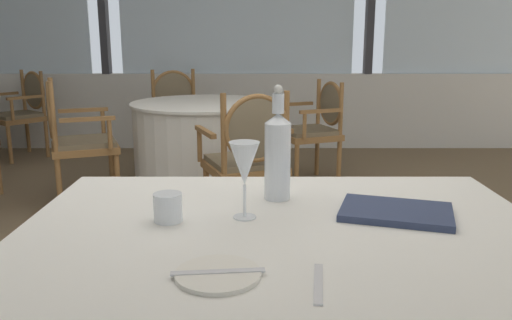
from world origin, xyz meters
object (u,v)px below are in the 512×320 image
dining_chair_0_3 (174,112)px  dining_chair_1_2 (21,107)px  water_tumbler (166,207)px  dining_chair_0_2 (314,123)px  menu_book (394,212)px  dining_chair_0_1 (247,153)px  dining_chair_0_0 (69,133)px  water_bottle (275,154)px  wine_glass (242,165)px  side_plate (216,274)px

dining_chair_0_3 → dining_chair_1_2: (-1.69, 0.43, -0.02)m
water_tumbler → dining_chair_0_2: dining_chair_0_2 is taller
menu_book → dining_chair_0_1: 1.82m
water_tumbler → dining_chair_0_0: size_ratio=0.08×
water_bottle → dining_chair_0_3: size_ratio=0.38×
water_tumbler → dining_chair_0_2: 3.20m
dining_chair_0_1 → water_bottle: bearing=162.7°
water_tumbler → wine_glass: bearing=7.3°
wine_glass → dining_chair_0_2: wine_glass is taller
water_bottle → menu_book: water_bottle is taller
dining_chair_0_0 → water_tumbler: bearing=-86.2°
dining_chair_0_0 → dining_chair_0_2: (1.87, 0.73, -0.05)m
water_tumbler → dining_chair_0_0: 2.63m
dining_chair_0_1 → dining_chair_1_2: (-2.42, 2.31, -0.02)m
dining_chair_0_2 → water_tumbler: bearing=54.9°
wine_glass → menu_book: bearing=2.8°
water_bottle → water_tumbler: bearing=-146.1°
side_plate → water_tumbler: (-0.16, 0.34, 0.03)m
water_bottle → water_tumbler: water_bottle is taller
wine_glass → menu_book: (0.43, 0.02, -0.14)m
water_tumbler → dining_chair_0_3: dining_chair_0_3 is taller
wine_glass → water_bottle: bearing=61.3°
wine_glass → dining_chair_1_2: 4.77m
dining_chair_0_0 → dining_chair_0_3: 1.43m
menu_book → dining_chair_0_2: bearing=104.8°
menu_book → water_bottle: bearing=171.6°
dining_chair_1_2 → dining_chair_0_2: bearing=110.2°
dining_chair_0_3 → water_tumbler: bearing=-13.0°
wine_glass → dining_chair_0_1: (-0.01, 1.77, -0.35)m
water_bottle → menu_book: size_ratio=1.16×
dining_chair_1_2 → side_plate: bearing=67.1°
side_plate → dining_chair_1_2: size_ratio=0.20×
dining_chair_0_0 → dining_chair_1_2: 2.07m
dining_chair_0_0 → wine_glass: bearing=-82.0°
side_plate → wine_glass: bearing=82.5°
dining_chair_0_3 → dining_chair_1_2: dining_chair_0_3 is taller
dining_chair_0_3 → dining_chair_1_2: size_ratio=1.04×
wine_glass → dining_chair_0_3: size_ratio=0.23×
dining_chair_0_0 → dining_chair_0_2: size_ratio=1.08×
menu_book → dining_chair_0_1: (-0.44, 1.75, -0.21)m
dining_chair_0_0 → side_plate: bearing=-86.2°
dining_chair_0_2 → dining_chair_0_1: bearing=45.1°
menu_book → dining_chair_0_2: (0.13, 3.05, -0.24)m
dining_chair_0_1 → dining_chair_0_3: size_ratio=0.99×
water_bottle → dining_chair_0_0: (-1.41, 2.16, -0.33)m
wine_glass → dining_chair_0_3: (-0.74, 3.65, -0.36)m
dining_chair_1_2 → water_tumbler: bearing=67.3°
menu_book → dining_chair_0_2: size_ratio=0.35×
water_tumbler → dining_chair_0_1: 1.82m
dining_chair_0_2 → dining_chair_1_2: bearing=-40.0°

